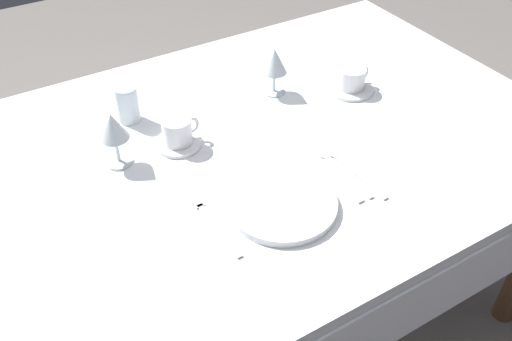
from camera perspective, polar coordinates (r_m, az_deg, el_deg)
name	(u,v)px	position (r m, az deg, el deg)	size (l,w,h in m)	color
ground_plane	(237,320)	(1.99, -1.98, -14.94)	(6.00, 6.00, 0.00)	slate
dining_table	(231,174)	(1.50, -2.55, -0.38)	(1.80, 1.11, 0.74)	white
dinner_plate	(283,203)	(1.28, 2.76, -3.36)	(0.25, 0.25, 0.02)	white
fork_outer	(213,222)	(1.25, -4.39, -5.29)	(0.02, 0.22, 0.00)	beige
dinner_knife	(332,177)	(1.37, 7.74, -0.65)	(0.03, 0.22, 0.00)	beige
spoon_soup	(337,167)	(1.40, 8.27, 0.38)	(0.03, 0.21, 0.01)	beige
spoon_dessert	(348,167)	(1.40, 9.31, 0.40)	(0.03, 0.22, 0.01)	beige
saucer_left	(350,88)	(1.70, 9.53, 8.26)	(0.14, 0.14, 0.01)	white
coffee_cup_left	(352,77)	(1.68, 9.70, 9.30)	(0.10, 0.08, 0.06)	white
saucer_right	(179,143)	(1.47, -7.88, 2.77)	(0.12, 0.12, 0.01)	white
coffee_cup_right	(178,131)	(1.45, -7.95, 4.04)	(0.10, 0.08, 0.07)	white
wine_glass_centre	(113,129)	(1.38, -14.33, 4.10)	(0.07, 0.07, 0.15)	silver
wine_glass_left	(274,63)	(1.62, 1.88, 10.90)	(0.07, 0.07, 0.14)	silver
drink_tumbler	(128,106)	(1.56, -12.89, 6.41)	(0.06, 0.06, 0.10)	silver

